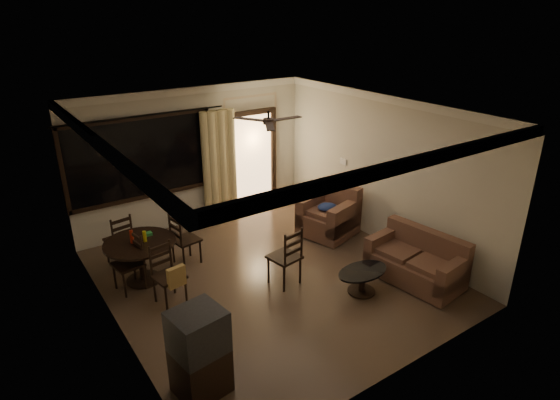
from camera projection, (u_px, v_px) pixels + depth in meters
ground at (270, 276)px, 7.88m from camera, size 5.50×5.50×0.00m
room_shell at (244, 142)px, 8.84m from camera, size 5.50×6.70×5.50m
dining_table at (141, 250)px, 7.56m from camera, size 1.14×1.14×0.94m
dining_chair_west at (130, 273)px, 7.44m from camera, size 0.48×0.48×0.95m
dining_chair_east at (186, 249)px, 8.20m from camera, size 0.48×0.48×0.95m
dining_chair_south at (170, 285)px, 7.08m from camera, size 0.48×0.53×0.95m
dining_chair_north at (121, 249)px, 8.19m from camera, size 0.48×0.48×0.95m
tv_cabinet at (199, 352)px, 5.34m from camera, size 0.64×0.59×1.10m
sofa at (417, 262)px, 7.68m from camera, size 0.98×1.60×0.81m
armchair at (330, 215)px, 9.24m from camera, size 1.15×1.15×0.95m
coffee_table at (362, 278)px, 7.35m from camera, size 0.89×0.53×0.39m
side_chair at (285, 267)px, 7.57m from camera, size 0.52×0.52×1.02m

